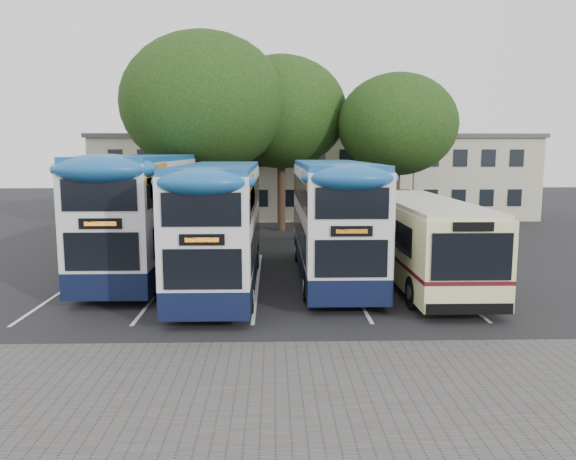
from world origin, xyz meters
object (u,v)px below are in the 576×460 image
Objects in this scene: tree_mid at (281,112)px; bus_dd_left at (144,209)px; bus_dd_mid at (221,220)px; bus_single at (422,236)px; lamp_post at (415,150)px; tree_left at (204,103)px; bus_dd_right at (332,214)px; tree_right at (397,125)px.

tree_mid is 14.27m from bus_dd_left.
bus_single is (7.63, 0.43, -0.69)m from bus_dd_mid.
bus_single is at bearing 3.25° from bus_dd_mid.
tree_left is at bearing -164.33° from lamp_post.
bus_dd_left is 1.05× the size of bus_dd_right.
tree_left is at bearing -148.81° from tree_mid.
tree_right is 12.72m from bus_dd_right.
bus_dd_right is at bearing 164.37° from bus_single.
lamp_post is 0.78× the size of tree_left.
tree_mid is at bearing 64.25° from bus_dd_left.
lamp_post reaches higher than bus_single.
tree_right is at bearing 82.51° from bus_single.
lamp_post is 19.68m from bus_dd_left.
tree_mid reaches higher than bus_dd_right.
bus_dd_right is (7.66, -1.14, -0.14)m from bus_dd_left.
bus_dd_left reaches higher than bus_dd_right.
bus_dd_mid is at bearing -99.57° from tree_mid.
bus_dd_left reaches higher than bus_single.
tree_mid is 14.24m from bus_dd_right.
tree_right is 16.47m from bus_dd_left.
tree_right is 0.87× the size of bus_dd_mid.
bus_dd_left is (-1.42, -9.46, -5.01)m from tree_left.
bus_single is at bearing -70.05° from tree_mid.
bus_single is (-1.57, -11.97, -4.71)m from tree_right.
bus_dd_mid is (1.96, -11.96, -5.17)m from tree_left.
tree_right reaches higher than bus_dd_right.
tree_right is at bearing 2.28° from tree_left.
tree_left is 5.19m from tree_mid.
bus_dd_right is at bearing -114.05° from tree_right.
bus_single is (-3.45, -15.19, -3.28)m from lamp_post.
lamp_post is at bearing 15.67° from tree_left.
tree_right is at bearing -18.39° from tree_mid.
bus_dd_mid is at bearing -80.69° from tree_left.
bus_dd_left is at bearing -141.82° from tree_right.
lamp_post is at bearing 59.71° from tree_right.
bus_dd_left is 4.21m from bus_dd_mid.
tree_left is 1.23× the size of tree_right.
tree_mid is at bearing 109.95° from bus_single.
tree_right is 15.96m from bus_dd_mid.
lamp_post is 0.85× the size of bus_single.
bus_dd_right is at bearing -115.52° from lamp_post.
tree_left reaches higher than tree_mid.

